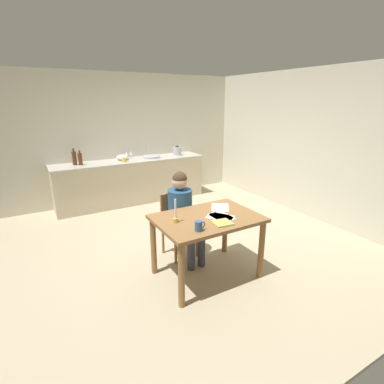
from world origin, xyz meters
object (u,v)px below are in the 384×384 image
(wine_glass_by_kettle, at_px, (127,154))
(coffee_mug, at_px, (199,226))
(dining_table, at_px, (207,226))
(book_magazine, at_px, (222,223))
(chair_at_table, at_px, (177,221))
(wine_glass_near_sink, at_px, (131,153))
(bottle_oil, at_px, (74,158))
(bottle_vinegar, at_px, (80,159))
(mixing_bowl, at_px, (122,157))
(sink_unit, at_px, (152,157))
(stovetop_kettle, at_px, (177,151))
(person_seated, at_px, (183,211))
(candlestick, at_px, (176,216))
(teacup_on_counter, at_px, (124,160))

(wine_glass_by_kettle, bearing_deg, coffee_mug, -96.16)
(dining_table, relative_size, book_magazine, 6.03)
(chair_at_table, bearing_deg, dining_table, -85.18)
(dining_table, bearing_deg, wine_glass_by_kettle, 88.27)
(dining_table, height_order, chair_at_table, chair_at_table)
(book_magazine, distance_m, wine_glass_by_kettle, 3.49)
(coffee_mug, height_order, wine_glass_near_sink, wine_glass_near_sink)
(bottle_oil, xyz_separation_m, bottle_vinegar, (0.09, -0.06, -0.02))
(book_magazine, distance_m, mixing_bowl, 3.40)
(sink_unit, relative_size, wine_glass_near_sink, 2.34)
(stovetop_kettle, height_order, wine_glass_near_sink, stovetop_kettle)
(wine_glass_near_sink, distance_m, wine_glass_by_kettle, 0.09)
(person_seated, bearing_deg, candlestick, -125.94)
(bottle_oil, bearing_deg, teacup_on_counter, -12.99)
(dining_table, distance_m, wine_glass_by_kettle, 3.25)
(coffee_mug, distance_m, wine_glass_by_kettle, 3.53)
(candlestick, distance_m, mixing_bowl, 3.13)
(mixing_bowl, height_order, stovetop_kettle, stovetop_kettle)
(dining_table, xyz_separation_m, bottle_oil, (-0.94, 3.14, 0.38))
(person_seated, bearing_deg, coffee_mug, -106.52)
(book_magazine, distance_m, teacup_on_counter, 3.18)
(dining_table, bearing_deg, book_magazine, -80.93)
(chair_at_table, xyz_separation_m, wine_glass_near_sink, (0.25, 2.57, 0.53))
(coffee_mug, distance_m, teacup_on_counter, 3.22)
(teacup_on_counter, bearing_deg, sink_unit, 13.45)
(person_seated, xyz_separation_m, stovetop_kettle, (1.25, 2.57, 0.32))
(stovetop_kettle, xyz_separation_m, wine_glass_near_sink, (-1.01, 0.15, 0.01))
(wine_glass_by_kettle, bearing_deg, wine_glass_near_sink, 0.00)
(person_seated, bearing_deg, bottle_vinegar, 107.32)
(person_seated, height_order, bottle_oil, bottle_oil)
(candlestick, bearing_deg, book_magazine, -34.01)
(person_seated, distance_m, wine_glass_by_kettle, 2.74)
(candlestick, xyz_separation_m, book_magazine, (0.43, -0.29, -0.07))
(wine_glass_near_sink, bearing_deg, coffee_mug, -97.67)
(sink_unit, bearing_deg, mixing_bowl, 173.60)
(chair_at_table, bearing_deg, bottle_oil, 109.63)
(book_magazine, xyz_separation_m, wine_glass_near_sink, (0.15, 3.48, 0.23))
(bottle_vinegar, xyz_separation_m, wine_glass_by_kettle, (0.94, 0.16, -0.01))
(bottle_oil, height_order, teacup_on_counter, bottle_oil)
(chair_at_table, xyz_separation_m, candlestick, (-0.33, -0.62, 0.37))
(chair_at_table, height_order, candlestick, candlestick)
(bottle_vinegar, xyz_separation_m, teacup_on_counter, (0.79, -0.14, -0.07))
(book_magazine, bearing_deg, chair_at_table, 102.45)
(sink_unit, distance_m, teacup_on_counter, 0.66)
(candlestick, xyz_separation_m, stovetop_kettle, (1.59, 3.04, 0.15))
(book_magazine, bearing_deg, wine_glass_near_sink, 93.96)
(candlestick, relative_size, wine_glass_near_sink, 1.77)
(wine_glass_near_sink, bearing_deg, book_magazine, -92.51)
(bottle_oil, xyz_separation_m, stovetop_kettle, (2.14, -0.05, -0.03))
(bottle_vinegar, bearing_deg, bottle_oil, 146.95)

